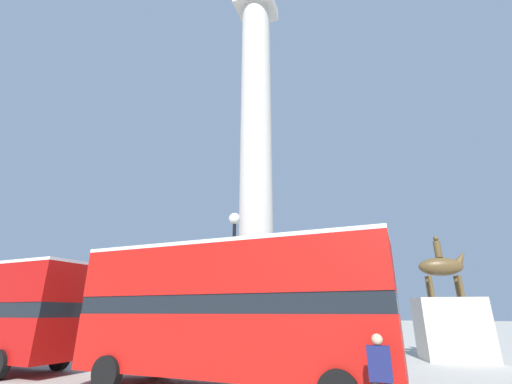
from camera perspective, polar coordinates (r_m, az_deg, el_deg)
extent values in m
plane|color=#ADA89E|center=(18.11, 0.00, -26.59)|extent=(200.00, 200.00, 0.00)
cube|color=beige|center=(18.05, 0.00, -24.98)|extent=(5.23, 5.23, 1.03)
cube|color=beige|center=(17.98, 0.00, -21.72)|extent=(3.76, 3.76, 1.03)
cylinder|color=beige|center=(20.40, 0.00, 8.80)|extent=(1.85, 1.85, 19.71)
cube|color=beige|center=(26.86, 0.00, 28.56)|extent=(2.50, 2.50, 0.90)
cylinder|color=black|center=(17.80, -29.90, -22.75)|extent=(1.02, 0.38, 1.00)
cube|color=#B7140F|center=(11.66, -4.49, -23.80)|extent=(10.21, 3.14, 1.72)
cube|color=black|center=(11.62, -4.34, -18.22)|extent=(10.20, 3.09, 0.55)
cube|color=#B7140F|center=(11.69, -4.21, -13.15)|extent=(10.21, 3.14, 1.52)
cube|color=silver|center=(11.81, -4.11, -9.19)|extent=(10.21, 3.14, 0.12)
cylinder|color=black|center=(11.92, 15.96, -27.24)|extent=(1.02, 0.36, 1.00)
cylinder|color=black|center=(14.69, -15.77, -25.65)|extent=(1.02, 0.36, 1.00)
cylinder|color=black|center=(12.74, -23.59, -25.91)|extent=(1.02, 0.36, 1.00)
cube|color=beige|center=(21.08, 29.83, -19.14)|extent=(3.43, 2.71, 2.97)
ellipsoid|color=brown|center=(21.19, 28.42, -10.88)|extent=(2.37, 1.32, 0.96)
cone|color=brown|center=(21.60, 30.97, -9.42)|extent=(1.00, 0.67, 1.01)
cylinder|color=brown|center=(21.31, 28.02, -8.43)|extent=(0.36, 0.36, 0.90)
sphere|color=brown|center=(21.41, 27.77, -6.89)|extent=(0.28, 0.28, 0.28)
cylinder|color=brown|center=(21.59, 30.51, -13.47)|extent=(0.20, 0.20, 1.12)
cylinder|color=brown|center=(21.09, 30.99, -13.31)|extent=(0.20, 0.20, 1.12)
cylinder|color=brown|center=(21.14, 26.77, -13.98)|extent=(0.20, 0.20, 1.12)
cylinder|color=brown|center=(20.64, 27.18, -13.84)|extent=(0.20, 0.20, 1.12)
cylinder|color=black|center=(14.21, -4.14, -27.71)|extent=(0.31, 0.31, 0.40)
cylinder|color=black|center=(14.07, -3.86, -16.84)|extent=(0.14, 0.14, 5.76)
sphere|color=white|center=(14.55, -3.59, -4.46)|extent=(0.49, 0.49, 0.49)
cube|color=#191E51|center=(8.54, 19.90, -25.27)|extent=(0.48, 0.21, 0.70)
sphere|color=tan|center=(8.49, 19.51, -22.15)|extent=(0.24, 0.24, 0.24)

